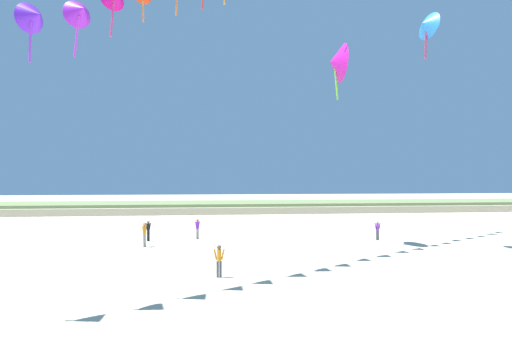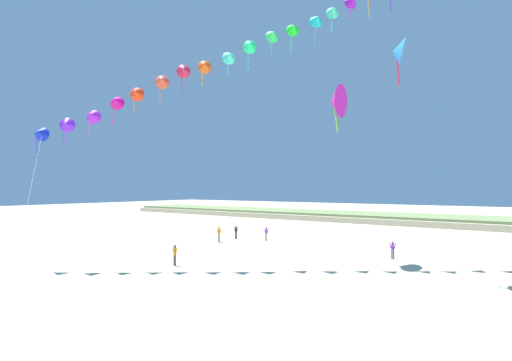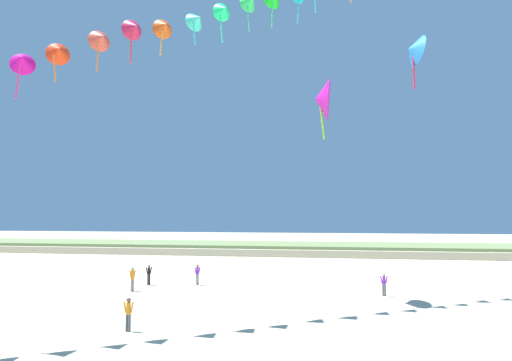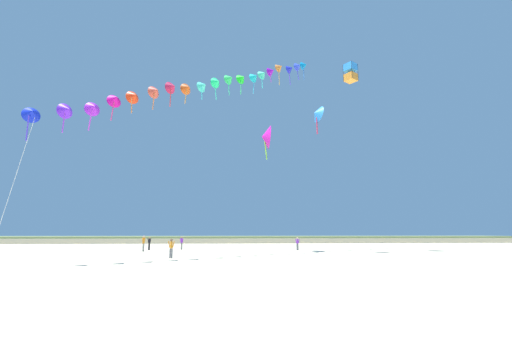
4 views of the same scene
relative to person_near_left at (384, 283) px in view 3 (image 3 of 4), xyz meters
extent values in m
cube|color=beige|center=(-6.98, 32.83, -0.41)|extent=(120.00, 13.81, 0.92)
cube|color=#7A8E56|center=(-6.98, 32.83, 0.18)|extent=(120.00, 11.74, 0.53)
cylinder|color=#474C56|center=(-0.07, -0.01, -0.49)|extent=(0.11, 0.11, 0.76)
cylinder|color=#474C56|center=(0.07, 0.01, -0.49)|extent=(0.11, 0.11, 0.76)
cylinder|color=purple|center=(0.00, 0.00, 0.16)|extent=(0.20, 0.20, 0.54)
cylinder|color=purple|center=(-0.17, -0.03, 0.20)|extent=(0.19, 0.10, 0.51)
cylinder|color=purple|center=(0.17, 0.03, 0.20)|extent=(0.19, 0.10, 0.51)
sphere|color=beige|center=(0.00, 0.00, 0.53)|extent=(0.21, 0.21, 0.21)
cylinder|color=#474C56|center=(-12.70, -11.61, -0.48)|extent=(0.11, 0.11, 0.78)
cylinder|color=#474C56|center=(-12.56, -11.62, -0.48)|extent=(0.11, 0.11, 0.78)
cylinder|color=orange|center=(-12.63, -11.62, 0.18)|extent=(0.21, 0.21, 0.55)
cylinder|color=orange|center=(-12.81, -11.60, 0.23)|extent=(0.19, 0.09, 0.52)
cylinder|color=orange|center=(-12.45, -11.63, 0.23)|extent=(0.19, 0.09, 0.52)
sphere|color=brown|center=(-12.63, -11.62, 0.57)|extent=(0.21, 0.21, 0.21)
cylinder|color=gray|center=(-13.69, 2.32, -0.48)|extent=(0.12, 0.12, 0.79)
cylinder|color=gray|center=(-13.60, 2.43, -0.48)|extent=(0.12, 0.12, 0.79)
cylinder|color=purple|center=(-13.65, 2.37, 0.20)|extent=(0.21, 0.21, 0.56)
cylinder|color=purple|center=(-13.76, 2.23, 0.24)|extent=(0.18, 0.20, 0.53)
cylinder|color=purple|center=(-13.54, 2.51, 0.24)|extent=(0.18, 0.20, 0.53)
sphere|color=#9E7051|center=(-13.65, 2.37, 0.60)|extent=(0.21, 0.21, 0.21)
cylinder|color=gray|center=(-17.29, -1.36, -0.44)|extent=(0.13, 0.13, 0.86)
cylinder|color=gray|center=(-17.24, -1.21, -0.44)|extent=(0.13, 0.13, 0.86)
cylinder|color=orange|center=(-17.27, -1.28, 0.29)|extent=(0.23, 0.23, 0.61)
cylinder|color=orange|center=(-17.33, -1.47, 0.34)|extent=(0.15, 0.22, 0.58)
cylinder|color=orange|center=(-17.20, -1.10, 0.34)|extent=(0.15, 0.22, 0.58)
sphere|color=tan|center=(-17.27, -1.28, 0.72)|extent=(0.23, 0.23, 0.23)
cylinder|color=black|center=(-17.28, 1.78, -0.48)|extent=(0.11, 0.11, 0.78)
cylinder|color=black|center=(-17.36, 1.67, -0.48)|extent=(0.11, 0.11, 0.78)
cylinder|color=black|center=(-17.32, 1.72, 0.18)|extent=(0.21, 0.21, 0.55)
cylinder|color=black|center=(-17.22, 1.87, 0.23)|extent=(0.17, 0.19, 0.52)
cylinder|color=black|center=(-17.43, 1.58, 0.23)|extent=(0.17, 0.19, 0.52)
sphere|color=#9E7051|center=(-17.32, 1.72, 0.57)|extent=(0.21, 0.21, 0.21)
cone|color=#D60C90|center=(-17.04, -13.67, 11.51)|extent=(1.43, 1.39, 1.22)
cylinder|color=#E53980|center=(-17.15, -13.77, 10.50)|extent=(0.21, 0.15, 1.57)
cone|color=red|center=(-15.91, -12.68, 12.21)|extent=(1.35, 1.30, 1.15)
cylinder|color=orange|center=(-16.02, -12.79, 11.36)|extent=(0.11, 0.22, 1.26)
cone|color=#D34736|center=(-14.49, -11.38, 13.25)|extent=(1.33, 1.33, 1.15)
cylinder|color=orange|center=(-14.60, -11.48, 12.29)|extent=(0.18, 0.17, 1.47)
cone|color=#C21C45|center=(-13.28, -10.24, 14.18)|extent=(1.26, 1.29, 1.10)
cylinder|color=#E5393A|center=(-13.39, -10.34, 13.12)|extent=(0.12, 0.13, 1.68)
cone|color=#D74D15|center=(-12.07, -9.16, 14.60)|extent=(1.32, 1.26, 1.12)
cylinder|color=gold|center=(-12.18, -9.26, 13.70)|extent=(0.21, 0.16, 1.36)
cone|color=#3EDCBF|center=(-10.72, -7.67, 15.54)|extent=(1.37, 1.39, 1.19)
cylinder|color=#39DBE5|center=(-10.83, -7.77, 14.70)|extent=(0.13, 0.22, 1.22)
cone|color=#1AF07A|center=(-9.43, -6.61, 16.47)|extent=(1.32, 1.25, 1.12)
cylinder|color=#39E5B0|center=(-9.54, -6.71, 15.35)|extent=(0.29, 0.28, 1.79)
cone|color=#2BD85D|center=(-8.10, -5.20, 17.56)|extent=(1.39, 1.39, 1.20)
cylinder|color=#39E595|center=(-8.21, -5.31, 16.49)|extent=(0.23, 0.10, 1.72)
cylinder|color=#39E56D|center=(-6.87, -4.29, 17.06)|extent=(0.13, 0.15, 1.75)
cylinder|color=#39B8E5|center=(-5.35, -2.90, 17.87)|extent=(0.19, 0.10, 1.88)
cylinder|color=#39E5D8|center=(-4.29, -1.94, 18.82)|extent=(0.14, 0.22, 1.67)
cone|color=#DA1CAE|center=(-3.90, -2.06, 12.06)|extent=(1.14, 2.77, 2.82)
cone|color=#8FE52D|center=(-3.90, -2.06, 12.08)|extent=(0.68, 1.53, 1.55)
cylinder|color=#8FE52D|center=(-3.90, -2.06, 10.53)|extent=(0.36, 0.22, 2.24)
cone|color=#3191F2|center=(1.48, -4.55, 14.12)|extent=(1.49, 2.11, 2.01)
cone|color=#E52D52|center=(1.48, -4.55, 14.14)|extent=(0.86, 1.17, 1.11)
cylinder|color=#E52D52|center=(1.48, -4.55, 12.83)|extent=(0.21, 0.36, 2.01)
camera|label=1|loc=(-13.65, -33.30, 3.82)|focal=32.00mm
camera|label=2|loc=(6.60, -29.02, 4.76)|focal=24.00mm
camera|label=3|loc=(-3.10, -31.76, 4.52)|focal=32.00mm
camera|label=4|loc=(-8.10, -39.99, 1.14)|focal=24.00mm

